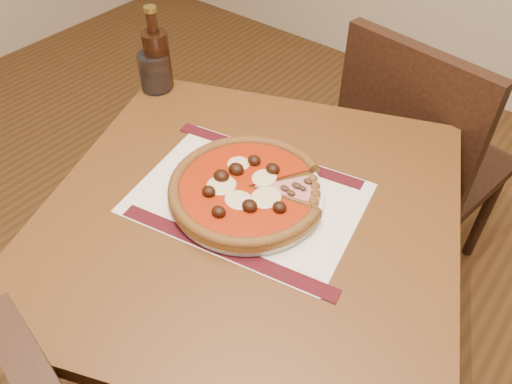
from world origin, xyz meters
TOP-DOWN VIEW (x-y plane):
  - table at (-0.12, 1.09)m, footprint 1.04×1.04m
  - chair_far at (-0.02, 1.74)m, footprint 0.48×0.48m
  - placemat at (-0.14, 1.11)m, footprint 0.50×0.40m
  - plate at (-0.14, 1.11)m, footprint 0.30×0.30m
  - pizza at (-0.14, 1.11)m, footprint 0.32×0.32m
  - ham_slice at (-0.07, 1.17)m, footprint 0.13×0.11m
  - water_glass at (-0.58, 1.28)m, footprint 0.09×0.09m
  - bottle at (-0.58, 1.29)m, footprint 0.06×0.06m

SIDE VIEW (x-z plane):
  - chair_far at x=-0.02m, z-range 0.06..0.96m
  - table at x=-0.12m, z-range 0.27..1.02m
  - placemat at x=-0.14m, z-range 0.75..0.75m
  - plate at x=-0.14m, z-range 0.75..0.77m
  - ham_slice at x=-0.07m, z-range 0.77..0.79m
  - pizza at x=-0.14m, z-range 0.76..0.80m
  - water_glass at x=-0.58m, z-range 0.75..0.85m
  - bottle at x=-0.58m, z-range 0.73..0.94m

